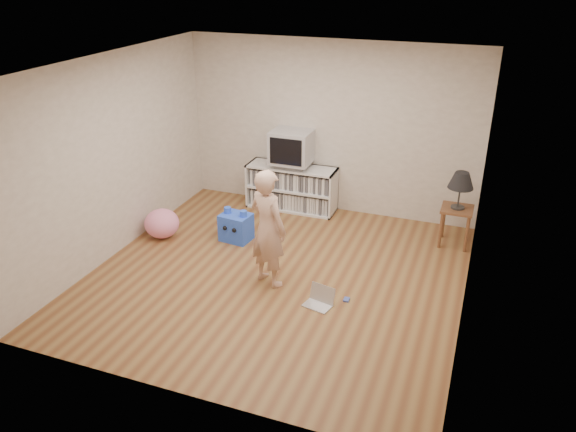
# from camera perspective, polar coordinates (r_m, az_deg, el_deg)

# --- Properties ---
(ground) EXTENTS (4.50, 4.50, 0.00)m
(ground) POSITION_cam_1_polar(r_m,az_deg,el_deg) (7.09, -1.18, -6.07)
(ground) COLOR brown
(ground) RESTS_ON ground
(walls) EXTENTS (4.52, 4.52, 2.60)m
(walls) POSITION_cam_1_polar(r_m,az_deg,el_deg) (6.52, -1.28, 3.77)
(walls) COLOR #BFB4A7
(walls) RESTS_ON ground
(ceiling) EXTENTS (4.50, 4.50, 0.01)m
(ceiling) POSITION_cam_1_polar(r_m,az_deg,el_deg) (6.17, -1.40, 15.10)
(ceiling) COLOR white
(ceiling) RESTS_ON walls
(media_unit) EXTENTS (1.40, 0.45, 0.70)m
(media_unit) POSITION_cam_1_polar(r_m,az_deg,el_deg) (8.81, 0.41, 2.94)
(media_unit) COLOR white
(media_unit) RESTS_ON ground
(dvd_deck) EXTENTS (0.45, 0.35, 0.07)m
(dvd_deck) POSITION_cam_1_polar(r_m,az_deg,el_deg) (8.66, 0.38, 5.26)
(dvd_deck) COLOR gray
(dvd_deck) RESTS_ON media_unit
(crt_tv) EXTENTS (0.60, 0.53, 0.50)m
(crt_tv) POSITION_cam_1_polar(r_m,az_deg,el_deg) (8.57, 0.38, 7.05)
(crt_tv) COLOR #B4B4B9
(crt_tv) RESTS_ON dvd_deck
(side_table) EXTENTS (0.42, 0.42, 0.55)m
(side_table) POSITION_cam_1_polar(r_m,az_deg,el_deg) (7.98, 16.71, -0.10)
(side_table) COLOR brown
(side_table) RESTS_ON ground
(table_lamp) EXTENTS (0.34, 0.34, 0.52)m
(table_lamp) POSITION_cam_1_polar(r_m,az_deg,el_deg) (7.78, 17.18, 3.41)
(table_lamp) COLOR #333333
(table_lamp) RESTS_ON side_table
(person) EXTENTS (0.63, 0.54, 1.47)m
(person) POSITION_cam_1_polar(r_m,az_deg,el_deg) (6.61, -2.05, -1.26)
(person) COLOR #D9AC94
(person) RESTS_ON ground
(laptop) EXTENTS (0.36, 0.31, 0.21)m
(laptop) POSITION_cam_1_polar(r_m,az_deg,el_deg) (6.53, 3.26, -8.49)
(laptop) COLOR silver
(laptop) RESTS_ON ground
(playing_cards) EXTENTS (0.07, 0.09, 0.02)m
(playing_cards) POSITION_cam_1_polar(r_m,az_deg,el_deg) (6.65, 5.96, -8.44)
(playing_cards) COLOR #465BBB
(playing_cards) RESTS_ON ground
(plush_blue) EXTENTS (0.44, 0.39, 0.47)m
(plush_blue) POSITION_cam_1_polar(r_m,az_deg,el_deg) (7.89, -5.31, -1.10)
(plush_blue) COLOR blue
(plush_blue) RESTS_ON ground
(plush_pink) EXTENTS (0.54, 0.54, 0.41)m
(plush_pink) POSITION_cam_1_polar(r_m,az_deg,el_deg) (8.14, -12.69, -0.74)
(plush_pink) COLOR pink
(plush_pink) RESTS_ON ground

